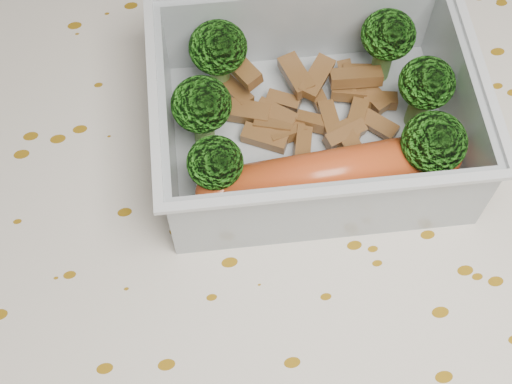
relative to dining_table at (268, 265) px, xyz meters
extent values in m
cube|color=brown|center=(0.00, 0.00, 0.06)|extent=(1.40, 0.90, 0.04)
cube|color=silver|center=(0.00, 0.00, 0.09)|extent=(1.46, 0.96, 0.01)
cube|color=silver|center=(0.03, 0.04, 0.09)|extent=(0.19, 0.15, 0.00)
cube|color=silver|center=(0.04, 0.11, 0.12)|extent=(0.18, 0.02, 0.06)
cube|color=silver|center=(0.03, -0.02, 0.12)|extent=(0.18, 0.02, 0.06)
cube|color=silver|center=(0.12, 0.03, 0.12)|extent=(0.02, 0.13, 0.06)
cube|color=silver|center=(-0.05, 0.05, 0.12)|extent=(0.02, 0.13, 0.06)
cube|color=silver|center=(0.03, -0.03, 0.15)|extent=(0.19, 0.02, 0.00)
cube|color=silver|center=(0.12, 0.03, 0.15)|extent=(0.02, 0.13, 0.00)
cube|color=silver|center=(-0.06, 0.05, 0.15)|extent=(0.02, 0.13, 0.00)
cylinder|color=#608C3F|center=(-0.01, 0.09, 0.11)|extent=(0.01, 0.01, 0.03)
ellipsoid|color=#2D821A|center=(-0.01, 0.09, 0.13)|extent=(0.04, 0.04, 0.03)
cylinder|color=#608C3F|center=(0.09, 0.08, 0.11)|extent=(0.01, 0.01, 0.03)
ellipsoid|color=#2D821A|center=(0.09, 0.08, 0.13)|extent=(0.03, 0.03, 0.03)
cylinder|color=#608C3F|center=(-0.03, 0.05, 0.11)|extent=(0.01, 0.01, 0.03)
ellipsoid|color=#2D821A|center=(-0.03, 0.05, 0.13)|extent=(0.04, 0.04, 0.03)
cylinder|color=#608C3F|center=(0.10, 0.04, 0.11)|extent=(0.01, 0.01, 0.03)
ellipsoid|color=#2D821A|center=(0.10, 0.04, 0.13)|extent=(0.03, 0.03, 0.03)
cylinder|color=#608C3F|center=(-0.03, 0.01, 0.11)|extent=(0.01, 0.01, 0.03)
ellipsoid|color=#2D821A|center=(-0.03, 0.01, 0.13)|extent=(0.03, 0.03, 0.03)
cylinder|color=#608C3F|center=(0.09, 0.00, 0.11)|extent=(0.01, 0.01, 0.03)
ellipsoid|color=#2D821A|center=(0.09, 0.00, 0.13)|extent=(0.04, 0.04, 0.03)
cube|color=brown|center=(0.01, 0.05, 0.10)|extent=(0.03, 0.02, 0.01)
cube|color=brown|center=(0.08, 0.06, 0.10)|extent=(0.02, 0.01, 0.01)
cube|color=brown|center=(0.08, 0.08, 0.10)|extent=(0.03, 0.02, 0.01)
cube|color=brown|center=(0.04, 0.07, 0.11)|extent=(0.03, 0.03, 0.01)
cube|color=brown|center=(0.03, 0.08, 0.11)|extent=(0.02, 0.03, 0.01)
cube|color=brown|center=(0.07, 0.07, 0.11)|extent=(0.03, 0.02, 0.01)
cube|color=brown|center=(0.00, 0.06, 0.10)|extent=(0.03, 0.02, 0.01)
cube|color=brown|center=(0.05, 0.03, 0.10)|extent=(0.02, 0.02, 0.01)
cube|color=brown|center=(0.08, 0.04, 0.10)|extent=(0.03, 0.03, 0.01)
cube|color=brown|center=(0.05, 0.03, 0.10)|extent=(0.03, 0.02, 0.01)
cube|color=brown|center=(0.00, 0.08, 0.12)|extent=(0.02, 0.03, 0.01)
cube|color=brown|center=(0.06, 0.04, 0.10)|extent=(0.03, 0.03, 0.01)
cube|color=brown|center=(0.08, 0.06, 0.10)|extent=(0.02, 0.03, 0.01)
cube|color=brown|center=(0.05, 0.04, 0.10)|extent=(0.01, 0.03, 0.01)
cube|color=brown|center=(0.06, 0.04, 0.10)|extent=(0.02, 0.03, 0.01)
cube|color=brown|center=(-0.01, 0.08, 0.10)|extent=(0.02, 0.03, 0.01)
cube|color=brown|center=(0.03, 0.03, 0.10)|extent=(0.02, 0.03, 0.01)
cube|color=brown|center=(0.07, 0.08, 0.10)|extent=(0.01, 0.03, 0.01)
cube|color=brown|center=(0.04, 0.05, 0.10)|extent=(0.02, 0.02, 0.01)
cube|color=brown|center=(0.02, 0.06, 0.10)|extent=(0.03, 0.03, 0.01)
cube|color=brown|center=(0.06, 0.07, 0.10)|extent=(0.02, 0.02, 0.01)
cube|color=brown|center=(0.01, 0.04, 0.10)|extent=(0.03, 0.02, 0.01)
cube|color=brown|center=(0.02, 0.04, 0.10)|extent=(0.02, 0.02, 0.01)
cube|color=brown|center=(0.05, 0.07, 0.10)|extent=(0.01, 0.02, 0.01)
cube|color=brown|center=(0.02, 0.07, 0.10)|extent=(0.02, 0.02, 0.01)
cylinder|color=#CC4A1D|center=(0.04, 0.00, 0.11)|extent=(0.13, 0.03, 0.03)
sphere|color=#CC4A1D|center=(0.10, 0.00, 0.11)|extent=(0.03, 0.03, 0.03)
sphere|color=#CC4A1D|center=(-0.03, 0.00, 0.11)|extent=(0.03, 0.03, 0.03)
camera|label=1|loc=(-0.05, -0.19, 0.47)|focal=50.00mm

